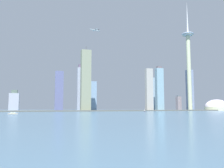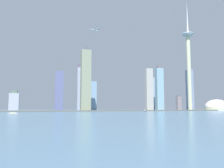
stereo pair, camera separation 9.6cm
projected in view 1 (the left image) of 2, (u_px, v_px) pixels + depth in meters
ground_plane at (197, 118)px, 253.68m from camera, size 6000.00×6000.00×0.00m
waterfront_pier at (105, 111)px, 646.18m from camera, size 948.11×40.27×3.14m
observation_tower at (189, 57)px, 773.54m from camera, size 39.54×39.54×379.45m
stadium_dome at (217, 107)px, 768.53m from camera, size 78.62×78.62×48.66m
skyscraper_0 at (80, 89)px, 716.38m from camera, size 17.68×16.34×146.20m
skyscraper_1 at (149, 90)px, 698.72m from camera, size 21.40×14.43×129.98m
skyscraper_2 at (152, 94)px, 778.45m from camera, size 27.15×23.95×111.43m
skyscraper_3 at (92, 96)px, 751.61m from camera, size 26.81×23.00×95.87m
skyscraper_4 at (14, 102)px, 636.76m from camera, size 26.04×20.70×59.55m
skyscraper_5 at (86, 80)px, 646.30m from camera, size 27.36×23.06×185.96m
skyscraper_6 at (159, 89)px, 707.85m from camera, size 22.84×15.85×138.68m
skyscraper_7 at (59, 91)px, 661.17m from camera, size 23.88×13.29×116.40m
skyscraper_8 at (190, 90)px, 809.57m from camera, size 19.40×20.49×143.86m
skyscraper_9 at (179, 103)px, 838.27m from camera, size 15.32×15.45×54.48m
boat_1 at (145, 111)px, 589.63m from camera, size 6.60×9.17×10.04m
boat_3 at (13, 114)px, 394.86m from camera, size 16.12×13.51×2.93m
airplane at (95, 30)px, 705.33m from camera, size 32.27×28.96×7.86m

